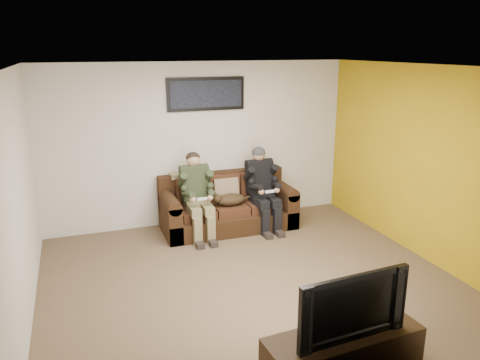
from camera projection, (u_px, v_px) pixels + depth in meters
name	position (u px, v px, depth m)	size (l,w,h in m)	color
floor	(249.00, 280.00, 5.86)	(5.00, 5.00, 0.00)	brown
ceiling	(251.00, 67.00, 5.14)	(5.00, 5.00, 0.00)	silver
wall_back	(200.00, 144.00, 7.54)	(5.00, 5.00, 0.00)	beige
wall_front	(358.00, 259.00, 3.46)	(5.00, 5.00, 0.00)	beige
wall_left	(17.00, 203.00, 4.69)	(4.50, 4.50, 0.00)	beige
wall_right	(423.00, 163.00, 6.31)	(4.50, 4.50, 0.00)	beige
accent_wall_right	(422.00, 163.00, 6.31)	(4.50, 4.50, 0.00)	#B59412
sofa	(227.00, 207.00, 7.52)	(2.08, 0.90, 0.85)	black
throw_pillow	(226.00, 190.00, 7.48)	(0.40, 0.11, 0.38)	#816F54
throw_blanket	(184.00, 175.00, 7.40)	(0.43, 0.21, 0.08)	tan
person_left	(197.00, 191.00, 7.08)	(0.51, 0.87, 1.27)	olive
person_right	(262.00, 184.00, 7.43)	(0.51, 0.86, 1.28)	black
cat	(229.00, 199.00, 7.29)	(0.66, 0.26, 0.24)	#402F19
framed_poster	(206.00, 94.00, 7.32)	(1.25, 0.05, 0.52)	black
tv_stand	(343.00, 355.00, 4.07)	(1.41, 0.45, 0.44)	black
television	(346.00, 302.00, 3.93)	(1.04, 0.14, 0.60)	black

